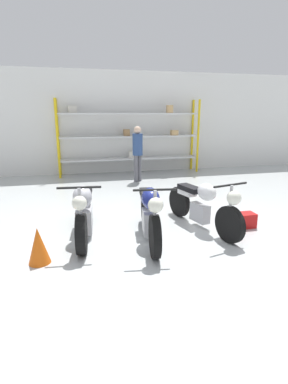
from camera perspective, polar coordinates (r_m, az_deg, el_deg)
name	(u,v)px	position (r m, az deg, el deg)	size (l,w,h in m)	color
ground_plane	(149,235)	(5.49, 0.99, -8.13)	(30.00, 30.00, 0.00)	#B2B7B7
back_wall	(107,123)	(11.09, -7.11, 12.92)	(30.00, 0.08, 3.60)	white
shelving_rack	(130,135)	(10.86, -2.73, 10.72)	(5.06, 0.63, 2.62)	yellow
motorcycle_silver	(84,212)	(5.38, -11.41, -3.66)	(0.66, 2.04, 1.07)	black
motorcycle_blue	(150,213)	(5.12, 1.12, -3.99)	(0.64, 2.02, 1.07)	black
motorcycle_white	(203,204)	(5.73, 11.19, -2.28)	(0.82, 2.12, 1.01)	black
person_browsing	(138,149)	(9.57, -1.23, 8.15)	(0.45, 0.45, 1.75)	#595960
toolbox	(243,220)	(6.09, 18.40, -5.13)	(0.44, 0.26, 0.28)	red
traffic_cone	(38,246)	(4.67, -19.47, -9.59)	(0.32, 0.32, 0.55)	orange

